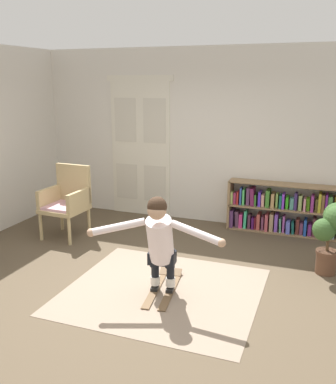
# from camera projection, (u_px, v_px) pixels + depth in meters

# --- Properties ---
(ground_plane) EXTENTS (7.20, 7.20, 0.00)m
(ground_plane) POSITION_uv_depth(u_px,v_px,m) (147.00, 283.00, 5.14)
(ground_plane) COLOR brown
(back_wall) EXTENTS (6.00, 0.10, 2.90)m
(back_wall) POSITION_uv_depth(u_px,v_px,m) (208.00, 137.00, 7.14)
(back_wall) COLOR beige
(back_wall) RESTS_ON ground
(double_door) EXTENTS (1.22, 0.05, 2.45)m
(double_door) POSITION_uv_depth(u_px,v_px,m) (141.00, 147.00, 7.54)
(double_door) COLOR beige
(double_door) RESTS_ON ground
(rug) EXTENTS (2.18, 1.99, 0.01)m
(rug) POSITION_uv_depth(u_px,v_px,m) (163.00, 291.00, 4.95)
(rug) COLOR gray
(rug) RESTS_ON ground
(bookshelf) EXTENTS (1.75, 0.30, 0.80)m
(bookshelf) POSITION_uv_depth(u_px,v_px,m) (283.00, 211.00, 6.77)
(bookshelf) COLOR #8B6D4C
(bookshelf) RESTS_ON ground
(wicker_chair) EXTENTS (0.63, 0.63, 1.10)m
(wicker_chair) POSITION_uv_depth(u_px,v_px,m) (67.00, 200.00, 6.59)
(wicker_chair) COLOR tan
(wicker_chair) RESTS_ON ground
(potted_plant) EXTENTS (0.46, 0.52, 0.91)m
(potted_plant) POSITION_uv_depth(u_px,v_px,m) (333.00, 227.00, 5.24)
(potted_plant) COLOR brown
(potted_plant) RESTS_ON ground
(skis_pair) EXTENTS (0.40, 0.98, 0.07)m
(skis_pair) POSITION_uv_depth(u_px,v_px,m) (163.00, 288.00, 4.98)
(skis_pair) COLOR brown
(skis_pair) RESTS_ON rug
(person_skier) EXTENTS (1.47, 0.65, 1.12)m
(person_skier) POSITION_uv_depth(u_px,v_px,m) (160.00, 238.00, 4.64)
(person_skier) COLOR white
(person_skier) RESTS_ON skis_pair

